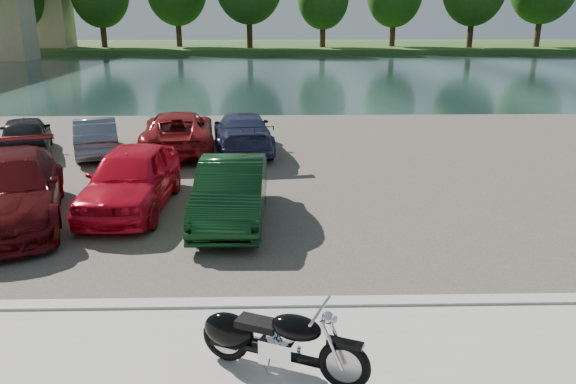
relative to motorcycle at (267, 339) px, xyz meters
name	(u,v)px	position (x,y,z in m)	size (l,w,h in m)	color
kerb	(281,305)	(0.20, 1.78, -0.49)	(60.00, 0.30, 0.14)	#AEAAA4
parking_lot	(277,165)	(0.20, 10.78, -0.54)	(60.00, 18.00, 0.04)	#453E37
river	(275,73)	(0.20, 39.78, -0.56)	(120.00, 40.00, 0.00)	#172929
far_bank	(274,47)	(0.20, 71.78, -0.26)	(120.00, 24.00, 0.60)	#2B4C1B
motorcycle	(267,339)	(0.00, 0.00, 0.00)	(2.21, 1.15, 1.05)	black
car_3	(10,190)	(-5.84, 5.84, 0.24)	(2.15, 5.28, 1.53)	#4D0B0D
car_4	(131,178)	(-3.34, 6.72, 0.24)	(1.80, 4.47, 1.52)	red
car_5	(231,191)	(-0.88, 5.79, 0.18)	(1.47, 4.23, 1.39)	black
car_8	(26,135)	(-8.22, 12.32, 0.14)	(1.57, 3.89, 1.33)	black
car_9	(96,136)	(-5.90, 12.34, 0.10)	(1.32, 3.79, 1.25)	slate
car_10	(178,132)	(-3.17, 12.59, 0.18)	(2.32, 5.03, 1.40)	maroon
car_11	(243,132)	(-0.97, 12.60, 0.15)	(1.89, 4.64, 1.35)	navy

